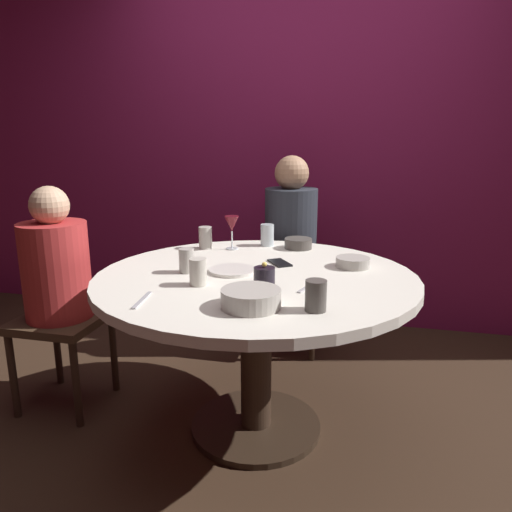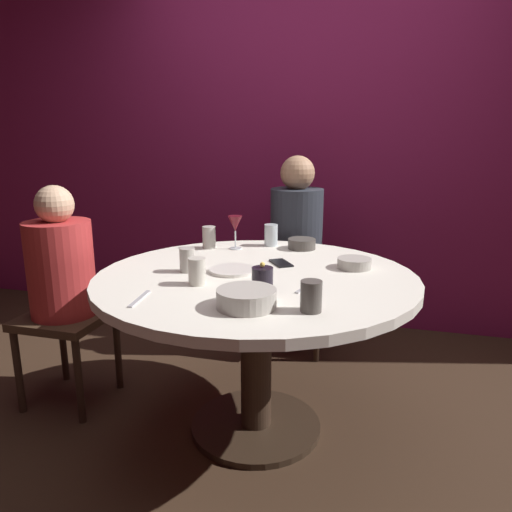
{
  "view_description": "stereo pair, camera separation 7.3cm",
  "coord_description": "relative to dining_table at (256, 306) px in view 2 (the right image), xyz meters",
  "views": [
    {
      "loc": [
        0.45,
        -1.94,
        1.33
      ],
      "look_at": [
        0.0,
        0.0,
        0.83
      ],
      "focal_mm": 33.72,
      "sensor_mm": 36.0,
      "label": 1
    },
    {
      "loc": [
        0.53,
        -1.92,
        1.33
      ],
      "look_at": [
        0.0,
        0.0,
        0.83
      ],
      "focal_mm": 33.72,
      "sensor_mm": 36.0,
      "label": 2
    }
  ],
  "objects": [
    {
      "name": "cell_phone",
      "position": [
        0.07,
        0.19,
        0.15
      ],
      "size": [
        0.14,
        0.16,
        0.01
      ],
      "primitive_type": "cube",
      "rotation": [
        0.0,
        0.0,
        0.6
      ],
      "color": "black",
      "rests_on": "dining_table"
    },
    {
      "name": "cup_by_right_diner",
      "position": [
        -0.07,
        0.55,
        0.21
      ],
      "size": [
        0.07,
        0.07,
        0.12
      ],
      "primitive_type": "cylinder",
      "color": "silver",
      "rests_on": "dining_table"
    },
    {
      "name": "bowl_serving_large",
      "position": [
        0.4,
        0.21,
        0.17
      ],
      "size": [
        0.15,
        0.15,
        0.05
      ],
      "primitive_type": "cylinder",
      "color": "#B2ADA3",
      "rests_on": "dining_table"
    },
    {
      "name": "seated_diner_left",
      "position": [
        -0.98,
        0.0,
        0.09
      ],
      "size": [
        0.4,
        0.4,
        1.11
      ],
      "rotation": [
        0.0,
        0.0,
        6.28
      ],
      "color": "#3F2D1E",
      "rests_on": "ground"
    },
    {
      "name": "dining_table",
      "position": [
        0.0,
        0.0,
        0.0
      ],
      "size": [
        1.38,
        1.38,
        0.75
      ],
      "color": "silver",
      "rests_on": "ground"
    },
    {
      "name": "seated_diner_back",
      "position": [
        0.0,
        0.94,
        0.15
      ],
      "size": [
        0.4,
        0.4,
        1.22
      ],
      "rotation": [
        0.0,
        0.0,
        4.71
      ],
      "color": "#3F2D1E",
      "rests_on": "ground"
    },
    {
      "name": "dinner_plate",
      "position": [
        -0.11,
        0.01,
        0.16
      ],
      "size": [
        0.21,
        0.21,
        0.01
      ],
      "primitive_type": "cylinder",
      "color": "silver",
      "rests_on": "dining_table"
    },
    {
      "name": "cup_near_candle",
      "position": [
        -0.3,
        -0.04,
        0.2
      ],
      "size": [
        0.07,
        0.07,
        0.11
      ],
      "primitive_type": "cylinder",
      "color": "#B2ADA3",
      "rests_on": "dining_table"
    },
    {
      "name": "candle_holder",
      "position": [
        0.08,
        -0.19,
        0.19
      ],
      "size": [
        0.08,
        0.08,
        0.11
      ],
      "color": "black",
      "rests_on": "dining_table"
    },
    {
      "name": "bowl_small_white",
      "position": [
        0.08,
        -0.41,
        0.18
      ],
      "size": [
        0.21,
        0.21,
        0.07
      ],
      "primitive_type": "cylinder",
      "color": "#B2ADA3",
      "rests_on": "dining_table"
    },
    {
      "name": "cup_center_front",
      "position": [
        -0.37,
        0.41,
        0.21
      ],
      "size": [
        0.07,
        0.07,
        0.12
      ],
      "primitive_type": "cylinder",
      "color": "#B2ADA3",
      "rests_on": "dining_table"
    },
    {
      "name": "bowl_salad_center",
      "position": [
        0.11,
        0.52,
        0.18
      ],
      "size": [
        0.14,
        0.14,
        0.05
      ],
      "primitive_type": "cylinder",
      "color": "#4C4742",
      "rests_on": "dining_table"
    },
    {
      "name": "wine_glass",
      "position": [
        -0.23,
        0.43,
        0.28
      ],
      "size": [
        0.08,
        0.08,
        0.18
      ],
      "color": "silver",
      "rests_on": "dining_table"
    },
    {
      "name": "knife_near_plate",
      "position": [
        -0.32,
        -0.43,
        0.15
      ],
      "size": [
        0.04,
        0.18,
        0.01
      ],
      "primitive_type": "cube",
      "rotation": [
        0.0,
        0.0,
        0.12
      ],
      "color": "#B7B7BC",
      "rests_on": "dining_table"
    },
    {
      "name": "fork_near_plate",
      "position": [
        0.24,
        -0.13,
        0.15
      ],
      "size": [
        0.07,
        0.18,
        0.01
      ],
      "primitive_type": "cube",
      "rotation": [
        0.0,
        0.0,
        -0.31
      ],
      "color": "#B7B7BC",
      "rests_on": "dining_table"
    },
    {
      "name": "cup_by_left_diner",
      "position": [
        0.3,
        -0.39,
        0.2
      ],
      "size": [
        0.07,
        0.07,
        0.11
      ],
      "primitive_type": "cylinder",
      "color": "#4C4742",
      "rests_on": "dining_table"
    },
    {
      "name": "ground_plane",
      "position": [
        0.0,
        0.0,
        -0.6
      ],
      "size": [
        8.0,
        8.0,
        0.0
      ],
      "primitive_type": "plane",
      "color": "#382619"
    },
    {
      "name": "back_wall",
      "position": [
        0.0,
        1.49,
        0.7
      ],
      "size": [
        6.0,
        0.1,
        2.6
      ],
      "primitive_type": "cube",
      "color": "maroon",
      "rests_on": "ground"
    },
    {
      "name": "cup_far_edge",
      "position": [
        -0.19,
        -0.21,
        0.2
      ],
      "size": [
        0.07,
        0.07,
        0.11
      ],
      "primitive_type": "cylinder",
      "color": "beige",
      "rests_on": "dining_table"
    }
  ]
}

